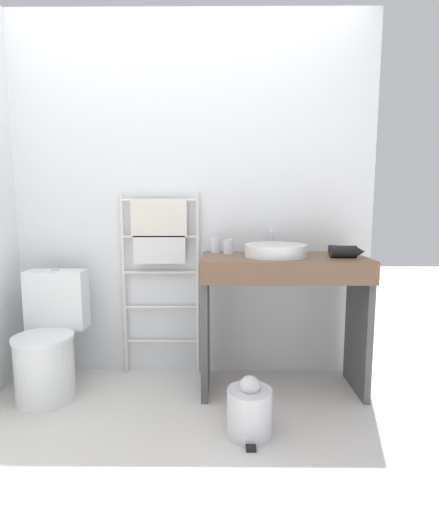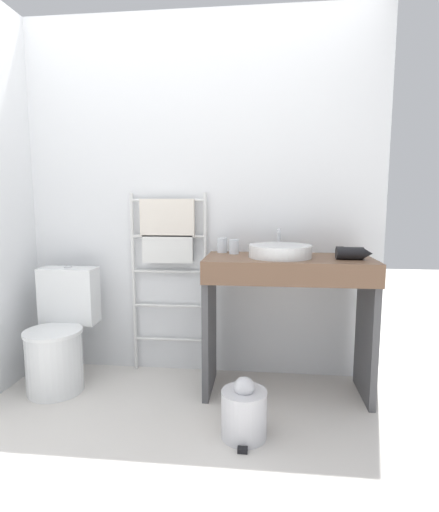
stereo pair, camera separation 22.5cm
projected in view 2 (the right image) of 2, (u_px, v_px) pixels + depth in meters
name	position (u px, v px, depth m)	size (l,w,h in m)	color
ground_plane	(143.00, 495.00, 1.67)	(12.00, 12.00, 0.00)	silver
wall_back	(195.00, 199.00, 2.82)	(2.58, 0.12, 2.47)	silver
toilet	(60.00, 338.00, 2.62)	(0.38, 0.50, 0.78)	white
towel_radiator	(168.00, 245.00, 2.77)	(0.54, 0.06, 1.28)	silver
vanity_counter	(287.00, 302.00, 2.48)	(1.02, 0.49, 0.88)	brown
sink_basin	(280.00, 251.00, 2.45)	(0.39, 0.39, 0.08)	white
faucet	(279.00, 238.00, 2.65)	(0.02, 0.10, 0.16)	silver
cup_near_wall	(222.00, 245.00, 2.68)	(0.07, 0.07, 0.10)	silver
cup_near_edge	(234.00, 247.00, 2.61)	(0.06, 0.06, 0.09)	silver
hair_dryer	(351.00, 253.00, 2.36)	(0.21, 0.17, 0.08)	black
trash_bin	(244.00, 412.00, 2.07)	(0.24, 0.27, 0.33)	silver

